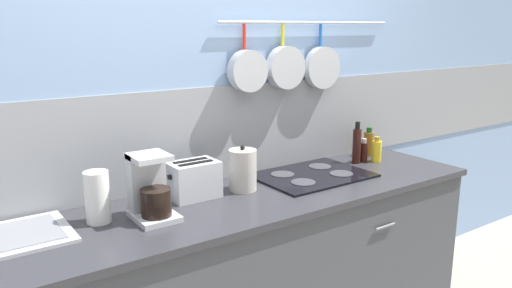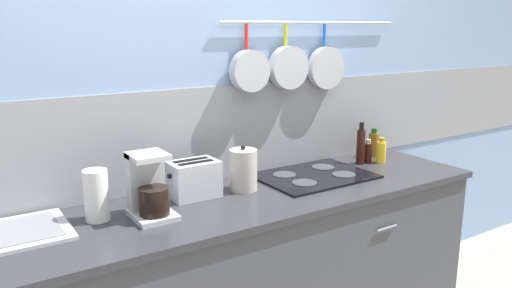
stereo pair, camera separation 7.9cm
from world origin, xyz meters
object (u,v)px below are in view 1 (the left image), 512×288
object	(u,v)px
toaster	(194,180)
kettle	(243,170)
coffee_maker	(151,191)
bottle_vinegar	(357,145)
bottle_sesame_oil	(364,151)
paper_towel_roll	(97,197)
bottle_cooking_wine	(377,151)
bottle_olive_oil	(369,143)

from	to	relation	value
toaster	kettle	world-z (taller)	kettle
coffee_maker	bottle_vinegar	bearing A→B (deg)	4.73
kettle	bottle_sesame_oil	bearing A→B (deg)	2.07
paper_towel_roll	coffee_maker	bearing A→B (deg)	-19.32
paper_towel_roll	bottle_cooking_wine	size ratio (longest dim) A/B	1.44
paper_towel_roll	toaster	bearing A→B (deg)	5.87
paper_towel_roll	toaster	xyz separation A→B (m)	(0.48, 0.05, -0.02)
paper_towel_roll	kettle	world-z (taller)	kettle
coffee_maker	bottle_sesame_oil	world-z (taller)	coffee_maker
coffee_maker	bottle_cooking_wine	distance (m)	1.52
coffee_maker	kettle	xyz separation A→B (m)	(0.53, 0.08, -0.01)
coffee_maker	toaster	size ratio (longest dim) A/B	1.13
kettle	bottle_sesame_oil	size ratio (longest dim) A/B	1.63
paper_towel_roll	bottle_sesame_oil	distance (m)	1.66
paper_towel_roll	coffee_maker	xyz separation A→B (m)	(0.21, -0.07, 0.01)
paper_towel_roll	toaster	size ratio (longest dim) A/B	0.89
bottle_cooking_wine	bottle_olive_oil	size ratio (longest dim) A/B	0.85
bottle_sesame_oil	paper_towel_roll	bearing A→B (deg)	-178.59
bottle_vinegar	toaster	bearing A→B (deg)	179.58
toaster	bottle_olive_oil	world-z (taller)	same
coffee_maker	bottle_olive_oil	world-z (taller)	coffee_maker
toaster	bottle_vinegar	size ratio (longest dim) A/B	0.98
coffee_maker	bottle_vinegar	distance (m)	1.39
paper_towel_roll	bottle_vinegar	bearing A→B (deg)	1.50
bottle_sesame_oil	kettle	bearing A→B (deg)	-177.93
toaster	bottle_cooking_wine	size ratio (longest dim) A/B	1.62
coffee_maker	kettle	size ratio (longest dim) A/B	1.21
bottle_vinegar	kettle	bearing A→B (deg)	-177.73
toaster	bottle_sesame_oil	world-z (taller)	toaster
kettle	bottle_vinegar	xyz separation A→B (m)	(0.85, 0.03, 0.01)
kettle	bottle_cooking_wine	distance (m)	0.98
paper_towel_roll	toaster	distance (m)	0.49
kettle	bottle_sesame_oil	distance (m)	0.92
toaster	kettle	distance (m)	0.26
toaster	bottle_sesame_oil	size ratio (longest dim) A/B	1.75
paper_towel_roll	bottle_olive_oil	distance (m)	1.80
bottle_vinegar	bottle_cooking_wine	distance (m)	0.14
bottle_vinegar	bottle_olive_oil	xyz separation A→B (m)	(0.20, 0.09, -0.03)
bottle_olive_oil	toaster	bearing A→B (deg)	-176.46
toaster	bottle_sesame_oil	xyz separation A→B (m)	(1.17, -0.01, -0.03)
paper_towel_roll	bottle_vinegar	world-z (taller)	bottle_vinegar
paper_towel_roll	bottle_cooking_wine	bearing A→B (deg)	-0.14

